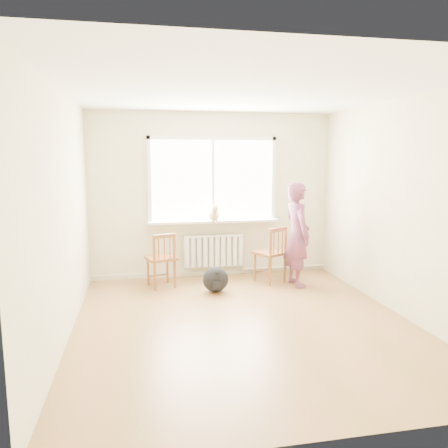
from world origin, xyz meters
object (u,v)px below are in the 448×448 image
person (297,234)px  backpack (216,280)px  chair_right (272,254)px  cat (214,213)px  chair_left (162,260)px

person → backpack: bearing=89.9°
chair_right → cat: cat is taller
chair_left → cat: bearing=-172.4°
cat → backpack: size_ratio=1.18×
person → backpack: size_ratio=4.22×
chair_right → person: size_ratio=0.56×
chair_left → backpack: size_ratio=2.23×
person → chair_left: bearing=77.3°
chair_left → chair_right: (1.73, -0.06, 0.03)m
person → cat: (-1.19, 0.66, 0.27)m
cat → backpack: 1.18m
person → backpack: 1.43m
chair_right → person: person is taller
chair_left → chair_right: size_ratio=0.94×
chair_left → backpack: (0.76, -0.39, -0.24)m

